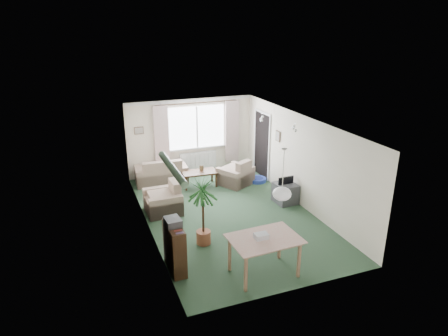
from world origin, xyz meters
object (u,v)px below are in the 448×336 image
object	(u,v)px
tv_cube	(285,193)
pet_bed	(257,180)
houseplant	(203,211)
dining_table	(264,256)
bookshelf	(175,248)
coffee_table	(199,179)
armchair_left	(163,197)
armchair_corner	(235,172)
sofa	(161,170)

from	to	relation	value
tv_cube	pet_bed	world-z (taller)	tv_cube
houseplant	dining_table	world-z (taller)	houseplant
bookshelf	tv_cube	world-z (taller)	bookshelf
coffee_table	pet_bed	world-z (taller)	coffee_table
tv_cube	pet_bed	xyz separation A→B (m)	(-0.05, 1.64, -0.21)
armchair_left	coffee_table	xyz separation A→B (m)	(1.39, 1.34, -0.18)
dining_table	houseplant	bearing A→B (deg)	115.97
tv_cube	pet_bed	bearing A→B (deg)	88.38
armchair_left	armchair_corner	bearing A→B (deg)	113.46
sofa	houseplant	size ratio (longest dim) A/B	0.96
coffee_table	dining_table	size ratio (longest dim) A/B	0.83
bookshelf	tv_cube	size ratio (longest dim) A/B	1.63
sofa	tv_cube	xyz separation A→B (m)	(2.80, -2.61, -0.11)
sofa	pet_bed	distance (m)	2.94
bookshelf	tv_cube	xyz separation A→B (m)	(3.54, 1.99, -0.21)
armchair_corner	tv_cube	world-z (taller)	armchair_corner
bookshelf	houseplant	xyz separation A→B (m)	(0.82, 0.74, 0.31)
coffee_table	pet_bed	xyz separation A→B (m)	(1.76, -0.29, -0.17)
houseplant	tv_cube	bearing A→B (deg)	24.69
bookshelf	pet_bed	xyz separation A→B (m)	(3.49, 3.63, -0.43)
armchair_left	pet_bed	xyz separation A→B (m)	(3.15, 1.04, -0.35)
sofa	coffee_table	world-z (taller)	sofa
coffee_table	pet_bed	bearing A→B (deg)	-9.41
dining_table	pet_bed	size ratio (longest dim) A/B	2.23
sofa	armchair_left	distance (m)	2.06
pet_bed	houseplant	bearing A→B (deg)	-132.72
armchair_corner	houseplant	bearing A→B (deg)	27.42
tv_cube	bookshelf	bearing A→B (deg)	-153.99
pet_bed	sofa	bearing A→B (deg)	160.52
coffee_table	houseplant	distance (m)	3.36
houseplant	dining_table	bearing A→B (deg)	-64.03
armchair_corner	bookshelf	distance (m)	4.62
armchair_corner	pet_bed	distance (m)	0.79
armchair_corner	bookshelf	size ratio (longest dim) A/B	0.91
houseplant	pet_bed	xyz separation A→B (m)	(2.67, 2.89, -0.74)
sofa	bookshelf	xyz separation A→B (m)	(-0.74, -4.60, 0.10)
houseplant	pet_bed	bearing A→B (deg)	47.28
bookshelf	houseplant	distance (m)	1.15
coffee_table	tv_cube	world-z (taller)	tv_cube
pet_bed	armchair_left	bearing A→B (deg)	-161.66
sofa	coffee_table	bearing A→B (deg)	149.14
armchair_corner	armchair_left	xyz separation A→B (m)	(-2.44, -1.10, 0.01)
houseplant	bookshelf	bearing A→B (deg)	-137.93
houseplant	armchair_left	bearing A→B (deg)	104.69
bookshelf	houseplant	size ratio (longest dim) A/B	0.60
armchair_corner	sofa	bearing A→B (deg)	-53.15
sofa	armchair_corner	distance (m)	2.24
armchair_corner	coffee_table	world-z (taller)	armchair_corner
tv_cube	dining_table	bearing A→B (deg)	-129.40
armchair_left	dining_table	world-z (taller)	armchair_left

